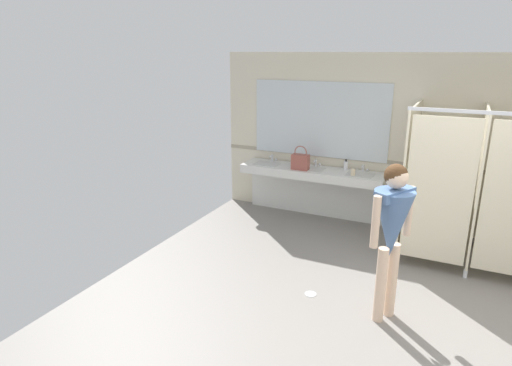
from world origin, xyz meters
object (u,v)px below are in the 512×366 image
Objects in this scene: handbag at (300,161)px; paper_cup at (353,172)px; soap_dispenser at (346,165)px; person_standing at (392,224)px.

paper_cup is at bearing 1.67° from handbag.
soap_dispenser reaches higher than paper_cup.
handbag is 0.74m from soap_dispenser.
handbag is 0.87m from paper_cup.
soap_dispenser is at bearing 123.50° from paper_cup.
person_standing is at bearing -51.36° from handbag.
handbag is at bearing 128.64° from person_standing.
person_standing is 2.79m from soap_dispenser.
person_standing is 16.35× the size of paper_cup.
handbag is at bearing -155.51° from soap_dispenser.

